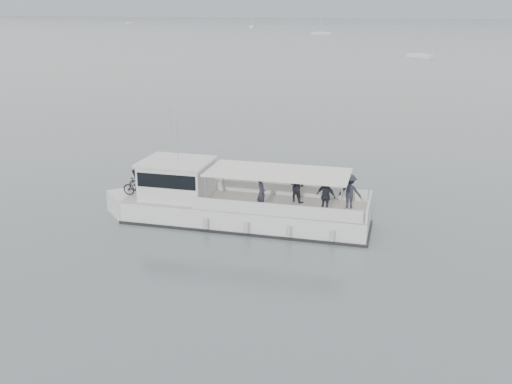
% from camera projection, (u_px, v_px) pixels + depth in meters
% --- Properties ---
extents(ground, '(1400.00, 1400.00, 0.00)m').
position_uv_depth(ground, '(191.00, 230.00, 25.84)').
color(ground, slate).
rests_on(ground, ground).
extents(headland, '(1400.00, 90.00, 28.00)m').
position_uv_depth(headland, '(493.00, 3.00, 512.93)').
color(headland, '#939EA8').
rests_on(headland, ground).
extents(tour_boat, '(13.01, 4.74, 5.41)m').
position_uv_depth(tour_boat, '(223.00, 203.00, 26.70)').
color(tour_boat, white).
rests_on(tour_boat, ground).
extents(moored_fleet, '(420.19, 370.65, 9.10)m').
position_uv_depth(moored_fleet, '(422.00, 36.00, 193.28)').
color(moored_fleet, white).
rests_on(moored_fleet, ground).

